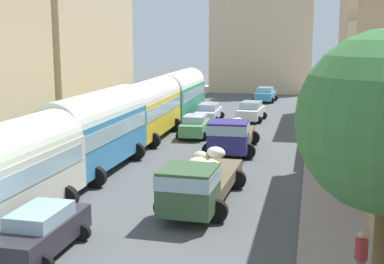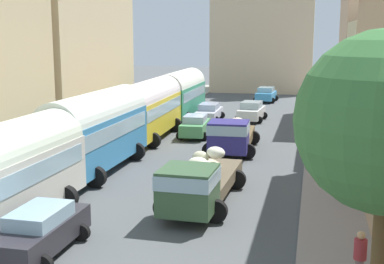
{
  "view_description": "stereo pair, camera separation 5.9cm",
  "coord_description": "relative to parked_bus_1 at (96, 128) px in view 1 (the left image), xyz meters",
  "views": [
    {
      "loc": [
        6.26,
        -9.74,
        7.12
      ],
      "look_at": [
        0.0,
        17.77,
        1.88
      ],
      "focal_mm": 49.62,
      "sensor_mm": 36.0,
      "label": 1
    },
    {
      "loc": [
        6.32,
        -9.73,
        7.12
      ],
      "look_at": [
        0.0,
        17.77,
        1.88
      ],
      "focal_mm": 49.62,
      "sensor_mm": 36.0,
      "label": 2
    }
  ],
  "objects": [
    {
      "name": "ground_plane",
      "position": [
        4.6,
        11.5,
        -2.3
      ],
      "size": [
        154.0,
        154.0,
        0.0
      ],
      "primitive_type": "plane",
      "color": "#4C5052"
    },
    {
      "name": "pedestrian_1",
      "position": [
        12.24,
        -2.75,
        -1.27
      ],
      "size": [
        0.41,
        0.41,
        1.79
      ],
      "color": "#2A2446",
      "rests_on": "ground"
    },
    {
      "name": "pedestrian_0",
      "position": [
        11.73,
        11.97,
        -1.29
      ],
      "size": [
        0.4,
        0.4,
        1.76
      ],
      "color": "slate",
      "rests_on": "ground"
    },
    {
      "name": "car_4",
      "position": [
        2.59,
        17.35,
        -1.56
      ],
      "size": [
        2.24,
        4.36,
        1.45
      ],
      "color": "silver",
      "rests_on": "ground"
    },
    {
      "name": "car_3",
      "position": [
        3.0,
        10.22,
        -1.52
      ],
      "size": [
        2.33,
        3.83,
        1.55
      ],
      "color": "#4F985A",
      "rests_on": "ground"
    },
    {
      "name": "cargo_truck_0",
      "position": [
        6.49,
        -4.72,
        -1.13
      ],
      "size": [
        3.06,
        7.77,
        2.24
      ],
      "color": "#365435",
      "rests_on": "ground"
    },
    {
      "name": "pedestrian_4",
      "position": [
        12.36,
        -10.84,
        -1.26
      ],
      "size": [
        0.47,
        0.47,
        1.82
      ],
      "color": "slate",
      "rests_on": "ground"
    },
    {
      "name": "building_right_3",
      "position": [
        15.56,
        21.54,
        3.82
      ],
      "size": [
        4.93,
        12.49,
        12.24
      ],
      "color": "tan",
      "rests_on": "ground"
    },
    {
      "name": "cargo_truck_1",
      "position": [
        6.24,
        5.68,
        -1.13
      ],
      "size": [
        3.29,
        7.07,
        2.2
      ],
      "color": "navy",
      "rests_on": "ground"
    },
    {
      "name": "car_1",
      "position": [
        6.06,
        30.89,
        -1.52
      ],
      "size": [
        2.5,
        3.8,
        1.56
      ],
      "color": "#3E95CE",
      "rests_on": "ground"
    },
    {
      "name": "pedestrian_2",
      "position": [
        11.84,
        10.69,
        -1.28
      ],
      "size": [
        0.53,
        0.53,
        1.79
      ],
      "color": "#6C6A5B",
      "rests_on": "ground"
    },
    {
      "name": "parked_bus_2",
      "position": [
        0.0,
        9.0,
        -0.09
      ],
      "size": [
        3.4,
        9.62,
        4.01
      ],
      "color": "yellow",
      "rests_on": "ground"
    },
    {
      "name": "sidewalk_left",
      "position": [
        -2.65,
        11.5,
        -2.23
      ],
      "size": [
        2.5,
        70.0,
        0.14
      ],
      "primitive_type": "cube",
      "color": "#A09F90",
      "rests_on": "ground"
    },
    {
      "name": "car_2",
      "position": [
        2.42,
        -10.35,
        -1.51
      ],
      "size": [
        2.24,
        4.31,
        1.55
      ],
      "color": "#29272D",
      "rests_on": "ground"
    },
    {
      "name": "pedestrian_3",
      "position": [
        11.16,
        4.31,
        -1.29
      ],
      "size": [
        0.47,
        0.47,
        1.77
      ],
      "color": "#1B254B",
      "rests_on": "ground"
    },
    {
      "name": "distant_church",
      "position": [
        4.6,
        41.4,
        4.95
      ],
      "size": [
        12.2,
        7.25,
        20.33
      ],
      "color": "beige",
      "rests_on": "ground"
    },
    {
      "name": "parked_bus_1",
      "position": [
        0.0,
        0.0,
        0.0
      ],
      "size": [
        3.45,
        9.08,
        4.18
      ],
      "color": "teal",
      "rests_on": "ground"
    },
    {
      "name": "sidewalk_right",
      "position": [
        11.85,
        11.5,
        -2.23
      ],
      "size": [
        2.5,
        70.0,
        0.14
      ],
      "primitive_type": "cube",
      "color": "gray",
      "rests_on": "ground"
    },
    {
      "name": "building_left_2",
      "position": [
        -6.69,
        10.76,
        3.88
      ],
      "size": [
        6.15,
        13.21,
        12.3
      ],
      "color": "#CBB389",
      "rests_on": "ground"
    },
    {
      "name": "parked_bus_3",
      "position": [
        0.0,
        18.0,
        -0.07
      ],
      "size": [
        3.34,
        8.7,
        4.05
      ],
      "color": "#338B68",
      "rests_on": "ground"
    },
    {
      "name": "car_0",
      "position": [
        6.0,
        18.09,
        -1.49
      ],
      "size": [
        2.48,
        4.12,
        1.61
      ],
      "color": "silver",
      "rests_on": "ground"
    }
  ]
}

